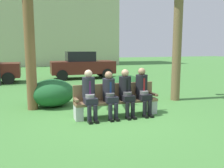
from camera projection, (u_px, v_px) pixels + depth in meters
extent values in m
plane|color=#45813A|center=(113.00, 117.00, 6.59)|extent=(80.00, 80.00, 0.00)
cube|color=brown|center=(117.00, 101.00, 6.66)|extent=(2.37, 0.44, 0.07)
cube|color=brown|center=(114.00, 91.00, 6.80)|extent=(2.37, 0.06, 0.45)
cube|color=brown|center=(76.00, 100.00, 6.27)|extent=(0.08, 0.44, 0.06)
cube|color=brown|center=(153.00, 94.00, 7.02)|extent=(0.08, 0.44, 0.06)
cube|color=silver|center=(78.00, 113.00, 6.34)|extent=(0.20, 0.37, 0.38)
cube|color=silver|center=(151.00, 106.00, 7.05)|extent=(0.20, 0.37, 0.38)
cube|color=#23232D|center=(90.00, 101.00, 6.23)|extent=(0.32, 0.38, 0.16)
cylinder|color=#23232D|center=(89.00, 114.00, 6.07)|extent=(0.11, 0.11, 0.45)
cylinder|color=#23232D|center=(95.00, 114.00, 6.12)|extent=(0.11, 0.11, 0.45)
cube|color=black|center=(90.00, 122.00, 6.04)|extent=(0.09, 0.22, 0.07)
cube|color=black|center=(96.00, 121.00, 6.09)|extent=(0.09, 0.22, 0.07)
cylinder|color=#23232D|center=(89.00, 87.00, 6.36)|extent=(0.34, 0.34, 0.54)
cube|color=#4C1951|center=(90.00, 88.00, 6.20)|extent=(0.05, 0.01, 0.35)
sphere|color=beige|center=(88.00, 74.00, 6.30)|extent=(0.21, 0.21, 0.21)
cylinder|color=gray|center=(90.00, 96.00, 6.19)|extent=(0.24, 0.24, 0.09)
cube|color=#23232D|center=(111.00, 99.00, 6.41)|extent=(0.32, 0.38, 0.16)
cylinder|color=#23232D|center=(110.00, 112.00, 6.25)|extent=(0.11, 0.11, 0.45)
cylinder|color=#23232D|center=(116.00, 112.00, 6.31)|extent=(0.11, 0.11, 0.45)
cube|color=black|center=(111.00, 120.00, 6.23)|extent=(0.09, 0.22, 0.07)
cube|color=black|center=(117.00, 119.00, 6.28)|extent=(0.09, 0.22, 0.07)
cylinder|color=#23232D|center=(109.00, 87.00, 6.55)|extent=(0.34, 0.34, 0.48)
cube|color=navy|center=(111.00, 88.00, 6.39)|extent=(0.05, 0.01, 0.31)
sphere|color=#9E7556|center=(109.00, 75.00, 6.50)|extent=(0.21, 0.21, 0.21)
cylinder|color=#454545|center=(110.00, 95.00, 6.37)|extent=(0.24, 0.24, 0.09)
cube|color=black|center=(127.00, 98.00, 6.57)|extent=(0.32, 0.38, 0.16)
cylinder|color=black|center=(127.00, 111.00, 6.41)|extent=(0.11, 0.11, 0.45)
cylinder|color=black|center=(133.00, 110.00, 6.46)|extent=(0.11, 0.11, 0.45)
cube|color=black|center=(128.00, 118.00, 6.38)|extent=(0.09, 0.22, 0.07)
cube|color=black|center=(134.00, 118.00, 6.44)|extent=(0.09, 0.22, 0.07)
cylinder|color=black|center=(125.00, 86.00, 6.70)|extent=(0.34, 0.34, 0.53)
cube|color=black|center=(127.00, 86.00, 6.54)|extent=(0.05, 0.01, 0.34)
sphere|color=tan|center=(125.00, 73.00, 6.65)|extent=(0.21, 0.21, 0.21)
cylinder|color=#434343|center=(128.00, 94.00, 6.53)|extent=(0.24, 0.24, 0.09)
cube|color=black|center=(144.00, 97.00, 6.74)|extent=(0.32, 0.38, 0.16)
cylinder|color=black|center=(145.00, 109.00, 6.58)|extent=(0.11, 0.11, 0.45)
cylinder|color=black|center=(150.00, 109.00, 6.63)|extent=(0.11, 0.11, 0.45)
cube|color=black|center=(145.00, 116.00, 6.55)|extent=(0.09, 0.22, 0.07)
cube|color=black|center=(151.00, 116.00, 6.60)|extent=(0.09, 0.22, 0.07)
cylinder|color=black|center=(142.00, 84.00, 6.87)|extent=(0.34, 0.34, 0.55)
cube|color=maroon|center=(144.00, 84.00, 6.71)|extent=(0.05, 0.01, 0.35)
sphere|color=#9E7556|center=(142.00, 72.00, 6.81)|extent=(0.21, 0.21, 0.21)
cylinder|color=#606060|center=(144.00, 93.00, 6.69)|extent=(0.24, 0.24, 0.09)
cylinder|color=brown|center=(177.00, 42.00, 8.49)|extent=(0.32, 0.32, 4.21)
cylinder|color=brown|center=(30.00, 44.00, 7.16)|extent=(0.31, 0.31, 4.01)
ellipsoid|color=#225625|center=(125.00, 86.00, 9.16)|extent=(1.41, 1.30, 0.88)
ellipsoid|color=#1F592B|center=(52.00, 93.00, 7.79)|extent=(1.43, 1.31, 0.89)
cylinder|color=black|center=(10.00, 75.00, 13.92)|extent=(0.64, 0.14, 0.64)
cylinder|color=black|center=(8.00, 78.00, 12.46)|extent=(0.64, 0.14, 0.64)
cube|color=#591E19|center=(83.00, 67.00, 14.96)|extent=(3.93, 1.64, 0.76)
cube|color=black|center=(80.00, 56.00, 14.81)|extent=(1.73, 1.40, 0.60)
cylinder|color=black|center=(101.00, 72.00, 16.17)|extent=(0.64, 0.15, 0.64)
cylinder|color=black|center=(107.00, 74.00, 14.70)|extent=(0.64, 0.15, 0.64)
cylinder|color=black|center=(60.00, 73.00, 15.33)|extent=(0.64, 0.15, 0.64)
cylinder|color=black|center=(62.00, 75.00, 13.87)|extent=(0.64, 0.15, 0.64)
cube|color=#B9BE92|center=(44.00, 3.00, 27.06)|extent=(15.66, 6.60, 13.97)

